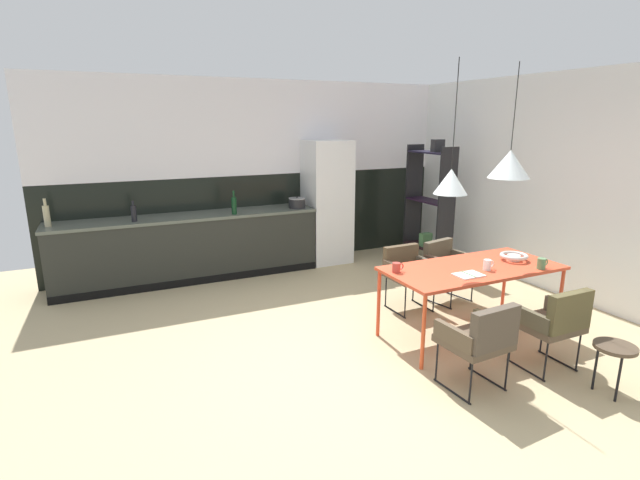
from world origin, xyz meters
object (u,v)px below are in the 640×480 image
armchair_head_of_table (481,336)px  open_shelf_unit (429,203)px  armchair_near_window (407,268)px  mug_short_terracotta (488,265)px  side_stool (615,350)px  pendant_lamp_over_table_near (451,181)px  refrigerator_column (327,202)px  open_book (469,275)px  dining_table (472,271)px  fruit_bowl (514,256)px  bottle_wine_green (47,215)px  bottle_spice_small (234,205)px  bottle_oil_tall (134,213)px  pendant_lamp_over_table_far (510,164)px  mug_dark_espresso (397,267)px  armchair_facing_counter (555,319)px  cooking_pot (297,203)px  mug_wide_latte (542,263)px  armchair_by_stool (446,261)px

armchair_head_of_table → open_shelf_unit: bearing=55.8°
armchair_near_window → mug_short_terracotta: 1.09m
side_stool → pendant_lamp_over_table_near: bearing=116.0°
refrigerator_column → open_book: (-0.07, -3.21, -0.19)m
dining_table → pendant_lamp_over_table_near: pendant_lamp_over_table_near is taller
fruit_bowl → bottle_wine_green: bottle_wine_green is taller
side_stool → pendant_lamp_over_table_near: pendant_lamp_over_table_near is taller
fruit_bowl → bottle_spice_small: size_ratio=0.87×
bottle_oil_tall → pendant_lamp_over_table_far: (3.29, -2.87, 0.72)m
mug_short_terracotta → pendant_lamp_over_table_near: bearing=162.2°
mug_short_terracotta → bottle_oil_tall: bearing=134.8°
mug_short_terracotta → mug_dark_espresso: (-0.84, 0.31, -0.01)m
armchair_facing_counter → mug_dark_espresso: bearing=132.8°
refrigerator_column → armchair_facing_counter: size_ratio=2.42×
armchair_facing_counter → cooking_pot: cooking_pot is taller
dining_table → mug_short_terracotta: (0.05, -0.14, 0.10)m
mug_dark_espresso → fruit_bowl: bearing=-7.7°
refrigerator_column → mug_dark_espresso: 2.91m
pendant_lamp_over_table_near → pendant_lamp_over_table_far: (0.71, 0.00, 0.13)m
pendant_lamp_over_table_near → bottle_oil_tall: bearing=131.9°
mug_dark_espresso → side_stool: (1.07, -1.49, -0.40)m
mug_wide_latte → fruit_bowl: bearing=93.8°
armchair_near_window → fruit_bowl: (0.69, -0.89, 0.29)m
armchair_near_window → pendant_lamp_over_table_near: bearing=75.7°
armchair_by_stool → cooking_pot: bearing=-72.5°
armchair_head_of_table → pendant_lamp_over_table_near: bearing=67.0°
open_shelf_unit → cooking_pot: bearing=-108.5°
refrigerator_column → pendant_lamp_over_table_far: (0.52, -3.02, 0.80)m
fruit_bowl → side_stool: bearing=-101.1°
armchair_near_window → open_book: size_ratio=2.76×
armchair_near_window → mug_dark_espresso: (-0.63, -0.71, 0.30)m
armchair_head_of_table → fruit_bowl: fruit_bowl is taller
fruit_bowl → open_shelf_unit: 2.36m
open_book → bottle_oil_tall: bottle_oil_tall is taller
fruit_bowl → pendant_lamp_over_table_far: 0.97m
armchair_head_of_table → mug_dark_espresso: 1.06m
mug_short_terracotta → bottle_spice_small: 3.42m
bottle_spice_small → pendant_lamp_over_table_far: bearing=-54.4°
armchair_near_window → armchair_by_stool: bearing=-179.3°
armchair_facing_counter → bottle_oil_tall: bearing=129.8°
dining_table → bottle_spice_small: (-1.66, 2.81, 0.34)m
fruit_bowl → bottle_wine_green: bearing=145.9°
armchair_head_of_table → cooking_pot: bearing=87.3°
mug_wide_latte → cooking_pot: cooking_pot is taller
mug_short_terracotta → bottle_oil_tall: (-2.99, 3.01, 0.22)m
dining_table → bottle_spice_small: bottle_spice_small is taller
side_stool → open_shelf_unit: 3.73m
armchair_head_of_table → mug_dark_espresso: size_ratio=6.20×
bottle_oil_tall → open_shelf_unit: (4.12, -0.61, -0.08)m
fruit_bowl → side_stool: (-0.26, -1.31, -0.40)m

